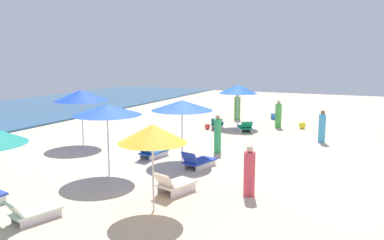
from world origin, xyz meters
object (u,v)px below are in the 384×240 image
object	(u,v)px
umbrella_1	(81,95)
beachgoer_4	(278,115)
lounge_chair_4_0	(198,161)
lounge_chair_5_1	(245,127)
lounge_chair_6_1	(33,212)
beachgoer_2	(218,135)
beachgoer_3	(237,107)
umbrella_0	(152,134)
lounge_chair_4_1	(152,152)
beachgoer_1	(322,128)
beach_ball_2	(207,126)
beach_ball_0	(302,125)
lounge_chair_5_0	(217,124)
cooler_box_1	(276,116)
umbrella_5	(238,89)
umbrella_2	(107,110)
beachgoer_0	(249,173)
umbrella_4	(182,105)
lounge_chair_0_0	(174,184)

from	to	relation	value
umbrella_1	beachgoer_4	size ratio (longest dim) A/B	1.61
lounge_chair_4_0	lounge_chair_5_1	world-z (taller)	lounge_chair_4_0
lounge_chair_6_1	beachgoer_2	distance (m)	8.76
beachgoer_3	umbrella_0	bearing A→B (deg)	-74.40
lounge_chair_4_1	beachgoer_1	size ratio (longest dim) A/B	0.96
lounge_chair_4_1	lounge_chair_6_1	distance (m)	6.68
beachgoer_3	beach_ball_2	world-z (taller)	beachgoer_3
umbrella_1	lounge_chair_4_1	bearing A→B (deg)	-99.40
lounge_chair_4_1	beach_ball_0	distance (m)	10.32
lounge_chair_5_0	beachgoer_2	xyz separation A→B (m)	(-5.33, -2.04, 0.51)
beachgoer_3	cooler_box_1	xyz separation A→B (m)	(1.20, -2.30, -0.61)
umbrella_0	beachgoer_3	xyz separation A→B (m)	(15.59, 2.75, -1.31)
umbrella_5	cooler_box_1	size ratio (longest dim) A/B	4.35
umbrella_0	umbrella_5	xyz separation A→B (m)	(13.04, 1.90, 0.13)
lounge_chair_5_1	umbrella_2	bearing A→B (deg)	49.72
lounge_chair_5_0	beachgoer_0	world-z (taller)	beachgoer_0
umbrella_1	beachgoer_3	size ratio (longest dim) A/B	1.49
lounge_chair_4_0	beachgoer_1	world-z (taller)	beachgoer_1
beachgoer_1	beachgoer_3	world-z (taller)	beachgoer_3
cooler_box_1	lounge_chair_4_0	bearing A→B (deg)	44.04
umbrella_4	umbrella_2	bearing A→B (deg)	152.73
lounge_chair_4_0	beachgoer_4	distance (m)	9.60
umbrella_4	beach_ball_0	xyz separation A→B (m)	(9.16, -3.21, -2.02)
umbrella_5	beachgoer_3	world-z (taller)	umbrella_5
lounge_chair_0_0	beachgoer_4	distance (m)	12.42
beachgoer_3	beach_ball_0	bearing A→B (deg)	-13.12
umbrella_2	beach_ball_2	world-z (taller)	umbrella_2
umbrella_4	beachgoer_2	xyz separation A→B (m)	(1.78, -0.82, -1.44)
beachgoer_2	umbrella_2	bearing A→B (deg)	18.24
lounge_chair_4_0	lounge_chair_5_0	world-z (taller)	lounge_chair_4_0
lounge_chair_4_1	beachgoer_3	bearing A→B (deg)	-79.19
umbrella_0	beachgoer_3	world-z (taller)	umbrella_0
umbrella_2	lounge_chair_5_1	world-z (taller)	umbrella_2
lounge_chair_5_0	cooler_box_1	world-z (taller)	lounge_chair_5_0
lounge_chair_5_0	umbrella_2	bearing A→B (deg)	72.93
umbrella_4	lounge_chair_4_0	world-z (taller)	umbrella_4
lounge_chair_5_1	beachgoer_3	distance (m)	4.16
beachgoer_1	umbrella_2	bearing A→B (deg)	135.08
umbrella_2	beachgoer_0	xyz separation A→B (m)	(0.08, -5.02, -1.60)
umbrella_1	umbrella_5	size ratio (longest dim) A/B	1.04
beach_ball_0	lounge_chair_6_1	bearing A→B (deg)	165.65
umbrella_4	beachgoer_4	world-z (taller)	umbrella_4
umbrella_0	beachgoer_4	size ratio (longest dim) A/B	1.46
beachgoer_0	cooler_box_1	distance (m)	14.81
beach_ball_2	beachgoer_2	bearing A→B (deg)	-153.11
beachgoer_4	lounge_chair_4_1	bearing A→B (deg)	42.43
lounge_chair_4_0	beachgoer_1	distance (m)	7.42
lounge_chair_4_1	lounge_chair_5_0	size ratio (longest dim) A/B	1.14
lounge_chair_6_1	beach_ball_2	distance (m)	13.53
umbrella_0	beach_ball_0	distance (m)	14.32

